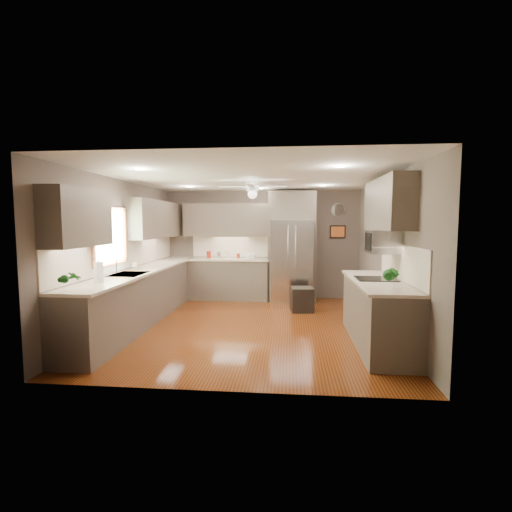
% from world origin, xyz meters
% --- Properties ---
extents(floor, '(5.00, 5.00, 0.00)m').
position_xyz_m(floor, '(0.00, 0.00, 0.00)').
color(floor, '#451809').
rests_on(floor, ground).
extents(ceiling, '(5.00, 5.00, 0.00)m').
position_xyz_m(ceiling, '(0.00, 0.00, 2.50)').
color(ceiling, white).
rests_on(ceiling, ground).
extents(wall_back, '(4.50, 0.00, 4.50)m').
position_xyz_m(wall_back, '(0.00, 2.50, 1.25)').
color(wall_back, brown).
rests_on(wall_back, ground).
extents(wall_front, '(4.50, 0.00, 4.50)m').
position_xyz_m(wall_front, '(0.00, -2.50, 1.25)').
color(wall_front, brown).
rests_on(wall_front, ground).
extents(wall_left, '(0.00, 5.00, 5.00)m').
position_xyz_m(wall_left, '(-2.25, 0.00, 1.25)').
color(wall_left, brown).
rests_on(wall_left, ground).
extents(wall_right, '(0.00, 5.00, 5.00)m').
position_xyz_m(wall_right, '(2.25, 0.00, 1.25)').
color(wall_right, brown).
rests_on(wall_right, ground).
extents(canister_a, '(0.11, 0.11, 0.16)m').
position_xyz_m(canister_a, '(-1.21, 2.20, 1.02)').
color(canister_a, maroon).
rests_on(canister_a, back_run).
extents(canister_b, '(0.11, 0.11, 0.14)m').
position_xyz_m(canister_b, '(-0.98, 2.25, 1.01)').
color(canister_b, silver).
rests_on(canister_b, back_run).
extents(canister_c, '(0.15, 0.15, 0.20)m').
position_xyz_m(canister_c, '(-0.78, 2.23, 1.03)').
color(canister_c, beige).
rests_on(canister_c, back_run).
extents(canister_d, '(0.08, 0.08, 0.11)m').
position_xyz_m(canister_d, '(-0.52, 2.20, 1.00)').
color(canister_d, maroon).
rests_on(canister_d, back_run).
extents(soap_bottle, '(0.10, 0.10, 0.17)m').
position_xyz_m(soap_bottle, '(-2.05, 0.07, 1.03)').
color(soap_bottle, white).
rests_on(soap_bottle, left_run).
extents(potted_plant_left, '(0.19, 0.14, 0.33)m').
position_xyz_m(potted_plant_left, '(-1.96, -2.03, 1.10)').
color(potted_plant_left, '#195A1C').
rests_on(potted_plant_left, left_run).
extents(potted_plant_right, '(0.23, 0.21, 0.34)m').
position_xyz_m(potted_plant_right, '(1.93, -1.46, 1.11)').
color(potted_plant_right, '#195A1C').
rests_on(potted_plant_right, right_run).
extents(bowl, '(0.26, 0.26, 0.05)m').
position_xyz_m(bowl, '(-0.23, 2.20, 0.97)').
color(bowl, beige).
rests_on(bowl, back_run).
extents(left_run, '(0.65, 4.70, 1.45)m').
position_xyz_m(left_run, '(-1.95, 0.15, 0.48)').
color(left_run, brown).
rests_on(left_run, ground).
extents(back_run, '(1.85, 0.65, 1.45)m').
position_xyz_m(back_run, '(-0.72, 2.20, 0.48)').
color(back_run, brown).
rests_on(back_run, ground).
extents(uppers, '(4.50, 4.70, 0.95)m').
position_xyz_m(uppers, '(-0.74, 0.71, 1.87)').
color(uppers, brown).
rests_on(uppers, wall_left).
extents(window, '(0.05, 1.12, 0.92)m').
position_xyz_m(window, '(-2.22, -0.50, 1.55)').
color(window, '#BFF2B2').
rests_on(window, wall_left).
extents(sink, '(0.50, 0.70, 0.32)m').
position_xyz_m(sink, '(-1.93, -0.50, 0.91)').
color(sink, silver).
rests_on(sink, left_run).
extents(refrigerator, '(1.06, 0.75, 2.45)m').
position_xyz_m(refrigerator, '(0.70, 2.16, 1.19)').
color(refrigerator, silver).
rests_on(refrigerator, ground).
extents(right_run, '(0.70, 2.20, 1.45)m').
position_xyz_m(right_run, '(1.93, -0.80, 0.48)').
color(right_run, brown).
rests_on(right_run, ground).
extents(microwave, '(0.43, 0.55, 0.34)m').
position_xyz_m(microwave, '(2.03, -0.55, 1.48)').
color(microwave, silver).
rests_on(microwave, wall_right).
extents(ceiling_fan, '(1.18, 1.18, 0.32)m').
position_xyz_m(ceiling_fan, '(-0.00, 0.30, 2.33)').
color(ceiling_fan, white).
rests_on(ceiling_fan, ceiling).
extents(recessed_lights, '(2.84, 3.14, 0.01)m').
position_xyz_m(recessed_lights, '(-0.04, 0.40, 2.49)').
color(recessed_lights, white).
rests_on(recessed_lights, ceiling).
extents(wall_clock, '(0.30, 0.03, 0.30)m').
position_xyz_m(wall_clock, '(1.75, 2.48, 2.05)').
color(wall_clock, white).
rests_on(wall_clock, wall_back).
extents(framed_print, '(0.36, 0.03, 0.30)m').
position_xyz_m(framed_print, '(1.75, 2.48, 1.55)').
color(framed_print, black).
rests_on(framed_print, wall_back).
extents(stool, '(0.47, 0.47, 0.49)m').
position_xyz_m(stool, '(0.91, 1.14, 0.24)').
color(stool, black).
rests_on(stool, ground).
extents(paper_towel, '(0.12, 0.12, 0.31)m').
position_xyz_m(paper_towel, '(-1.96, -1.36, 1.08)').
color(paper_towel, white).
rests_on(paper_towel, left_run).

